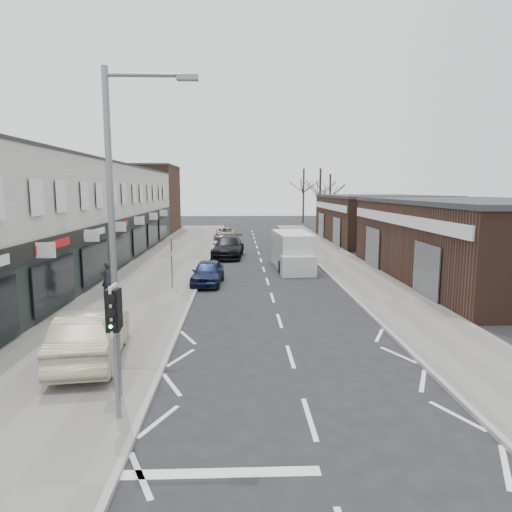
{
  "coord_description": "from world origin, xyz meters",
  "views": [
    {
      "loc": [
        -1.61,
        -11.92,
        5.3
      ],
      "look_at": [
        -0.94,
        6.5,
        2.6
      ],
      "focal_mm": 32.0,
      "sensor_mm": 36.0,
      "label": 1
    }
  ],
  "objects": [
    {
      "name": "parked_car_left_a",
      "position": [
        -3.4,
        13.34,
        0.68
      ],
      "size": [
        1.86,
        4.08,
        1.36
      ],
      "primitive_type": "imported",
      "rotation": [
        0.0,
        0.0,
        -0.07
      ],
      "color": "#121A39",
      "rests_on": "ground"
    },
    {
      "name": "white_van",
      "position": [
        2.0,
        18.37,
        1.14
      ],
      "size": [
        2.52,
        6.34,
        2.42
      ],
      "rotation": [
        0.0,
        0.0,
        0.06
      ],
      "color": "silver",
      "rests_on": "ground"
    },
    {
      "name": "right_unit_far",
      "position": [
        12.5,
        34.0,
        2.25
      ],
      "size": [
        10.0,
        16.0,
        4.5
      ],
      "primitive_type": "cube",
      "color": "#3C251B",
      "rests_on": "ground"
    },
    {
      "name": "right_unit_near",
      "position": [
        12.5,
        14.0,
        2.25
      ],
      "size": [
        10.0,
        18.0,
        4.5
      ],
      "primitive_type": "cube",
      "color": "#3C251B",
      "rests_on": "ground"
    },
    {
      "name": "sedan_on_pavement",
      "position": [
        -6.13,
        1.61,
        0.92
      ],
      "size": [
        2.28,
        5.03,
        1.6
      ],
      "primitive_type": "imported",
      "rotation": [
        0.0,
        0.0,
        3.27
      ],
      "color": "#9D997E",
      "rests_on": "pavement_left"
    },
    {
      "name": "pavement_right",
      "position": [
        5.75,
        22.0,
        0.06
      ],
      "size": [
        3.5,
        64.0,
        0.12
      ],
      "primitive_type": "cube",
      "color": "slate",
      "rests_on": "ground"
    },
    {
      "name": "pedestrian",
      "position": [
        -8.0,
        10.0,
        0.98
      ],
      "size": [
        0.68,
        0.49,
        1.72
      ],
      "primitive_type": "imported",
      "rotation": [
        0.0,
        0.0,
        3.27
      ],
      "color": "black",
      "rests_on": "pavement_left"
    },
    {
      "name": "tree_far_c",
      "position": [
        8.5,
        60.0,
        0.0
      ],
      "size": [
        3.6,
        3.6,
        8.5
      ],
      "primitive_type": null,
      "color": "#382D26",
      "rests_on": "ground"
    },
    {
      "name": "street_lamp",
      "position": [
        -4.53,
        -0.8,
        4.62
      ],
      "size": [
        2.23,
        0.22,
        8.0
      ],
      "color": "slate",
      "rests_on": "pavement_left"
    },
    {
      "name": "tree_far_a",
      "position": [
        9.0,
        48.0,
        0.0
      ],
      "size": [
        3.6,
        3.6,
        8.0
      ],
      "primitive_type": null,
      "color": "#382D26",
      "rests_on": "ground"
    },
    {
      "name": "pavement_left",
      "position": [
        -6.75,
        22.0,
        0.06
      ],
      "size": [
        5.5,
        64.0,
        0.12
      ],
      "primitive_type": "cube",
      "color": "slate",
      "rests_on": "ground"
    },
    {
      "name": "tree_far_b",
      "position": [
        11.5,
        54.0,
        0.0
      ],
      "size": [
        3.6,
        3.6,
        7.5
      ],
      "primitive_type": null,
      "color": "#382D26",
      "rests_on": "ground"
    },
    {
      "name": "parked_car_right_a",
      "position": [
        3.5,
        26.5,
        0.73
      ],
      "size": [
        1.77,
        4.53,
        1.47
      ],
      "primitive_type": "imported",
      "rotation": [
        0.0,
        0.0,
        3.19
      ],
      "color": "silver",
      "rests_on": "ground"
    },
    {
      "name": "parked_car_right_b",
      "position": [
        2.33,
        26.92,
        0.77
      ],
      "size": [
        1.91,
        4.55,
        1.54
      ],
      "primitive_type": "imported",
      "rotation": [
        0.0,
        0.0,
        3.12
      ],
      "color": "black",
      "rests_on": "ground"
    },
    {
      "name": "shop_terrace_left",
      "position": [
        -13.5,
        19.5,
        3.55
      ],
      "size": [
        8.0,
        41.0,
        7.1
      ],
      "primitive_type": "cube",
      "color": "beige",
      "rests_on": "ground"
    },
    {
      "name": "traffic_light",
      "position": [
        -4.4,
        -2.02,
        2.41
      ],
      "size": [
        0.28,
        0.6,
        3.1
      ],
      "color": "slate",
      "rests_on": "pavement_left"
    },
    {
      "name": "parked_car_left_c",
      "position": [
        -3.17,
        36.22,
        0.64
      ],
      "size": [
        2.14,
        4.62,
        1.28
      ],
      "primitive_type": "imported",
      "rotation": [
        0.0,
        0.0,
        0.0
      ],
      "color": "#A19480",
      "rests_on": "ground"
    },
    {
      "name": "parked_car_left_b",
      "position": [
        -2.5,
        23.61,
        0.81
      ],
      "size": [
        2.66,
        5.73,
        1.62
      ],
      "primitive_type": "imported",
      "rotation": [
        0.0,
        0.0,
        -0.07
      ],
      "color": "black",
      "rests_on": "ground"
    },
    {
      "name": "brick_block_far",
      "position": [
        -13.5,
        45.0,
        4.0
      ],
      "size": [
        8.0,
        10.0,
        8.0
      ],
      "primitive_type": "cube",
      "color": "#492B1F",
      "rests_on": "ground"
    },
    {
      "name": "ground",
      "position": [
        0.0,
        0.0,
        0.0
      ],
      "size": [
        160.0,
        160.0,
        0.0
      ],
      "primitive_type": "plane",
      "color": "black",
      "rests_on": "ground"
    },
    {
      "name": "warning_sign",
      "position": [
        -5.16,
        12.0,
        2.2
      ],
      "size": [
        0.12,
        0.8,
        2.7
      ],
      "color": "slate",
      "rests_on": "pavement_left"
    }
  ]
}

